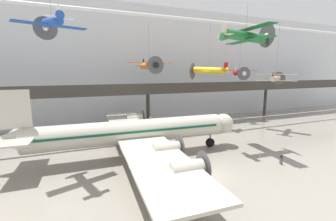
{
  "coord_description": "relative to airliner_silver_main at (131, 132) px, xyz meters",
  "views": [
    {
      "loc": [
        -12.83,
        -18.8,
        10.92
      ],
      "look_at": [
        -0.93,
        10.45,
        5.42
      ],
      "focal_mm": 24.0,
      "sensor_mm": 36.0,
      "label": 1
    }
  ],
  "objects": [
    {
      "name": "airliner_silver_main",
      "position": [
        0.0,
        0.0,
        0.0
      ],
      "size": [
        30.69,
        34.66,
        9.02
      ],
      "rotation": [
        0.0,
        0.0,
        -0.04
      ],
      "color": "beige",
      "rests_on": "ground"
    },
    {
      "name": "suspended_plane_blue_trainer",
      "position": [
        -7.96,
        -1.6,
        12.43
      ],
      "size": [
        6.8,
        5.8,
        5.49
      ],
      "rotation": [
        0.0,
        0.0,
        1.9
      ],
      "color": "#1E4CAD"
    },
    {
      "name": "suspended_plane_green_biplane",
      "position": [
        15.42,
        -2.35,
        12.31
      ],
      "size": [
        7.41,
        9.07,
        5.54
      ],
      "rotation": [
        0.0,
        0.0,
        6.2
      ],
      "color": "#1E6B33"
    },
    {
      "name": "suspended_plane_yellow_lowwing",
      "position": [
        17.83,
        10.39,
        7.83
      ],
      "size": [
        7.75,
        7.56,
        10.22
      ],
      "rotation": [
        0.0,
        0.0,
        2.28
      ],
      "color": "yellow"
    },
    {
      "name": "mezzanine_walkway",
      "position": [
        6.73,
        13.57,
        3.87
      ],
      "size": [
        110.0,
        3.2,
        8.76
      ],
      "color": "#38332D",
      "rests_on": "ground"
    },
    {
      "name": "info_sign_pedestal",
      "position": [
        15.92,
        -9.08,
        -2.82
      ],
      "size": [
        0.31,
        0.74,
        1.24
      ],
      "rotation": [
        0.0,
        0.0,
        -0.37
      ],
      "color": "#4C4C51",
      "rests_on": "ground"
    },
    {
      "name": "stanchion_barrier",
      "position": [
        14.64,
        -7.08,
        -2.95
      ],
      "size": [
        0.36,
        0.36,
        1.08
      ],
      "color": "#B2B5BA",
      "rests_on": "ground"
    },
    {
      "name": "ground_plane",
      "position": [
        6.73,
        -8.63,
        -3.27
      ],
      "size": [
        260.0,
        260.0,
        0.0
      ],
      "primitive_type": "plane",
      "color": "gray"
    },
    {
      "name": "suspended_plane_cream_biplane",
      "position": [
        27.68,
        3.45,
        6.43
      ],
      "size": [
        5.91,
        6.51,
        11.14
      ],
      "rotation": [
        0.0,
        0.0,
        0.55
      ],
      "color": "beige"
    },
    {
      "name": "ceiling_truss_beam",
      "position": [
        6.73,
        10.05,
        16.78
      ],
      "size": [
        120.0,
        0.6,
        0.6
      ],
      "color": "silver"
    },
    {
      "name": "suspended_plane_orange_highwing",
      "position": [
        6.55,
        12.97,
        8.75
      ],
      "size": [
        8.62,
        7.01,
        9.16
      ],
      "rotation": [
        0.0,
        0.0,
        4.78
      ],
      "color": "orange"
    },
    {
      "name": "suspended_plane_red_highwing",
      "position": [
        27.65,
        13.44,
        7.49
      ],
      "size": [
        7.72,
        6.62,
        10.47
      ],
      "rotation": [
        0.0,
        0.0,
        4.36
      ],
      "color": "red"
    },
    {
      "name": "hangar_back_wall",
      "position": [
        6.73,
        21.87,
        9.12
      ],
      "size": [
        140.0,
        3.0,
        24.79
      ],
      "color": "silver",
      "rests_on": "ground"
    }
  ]
}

